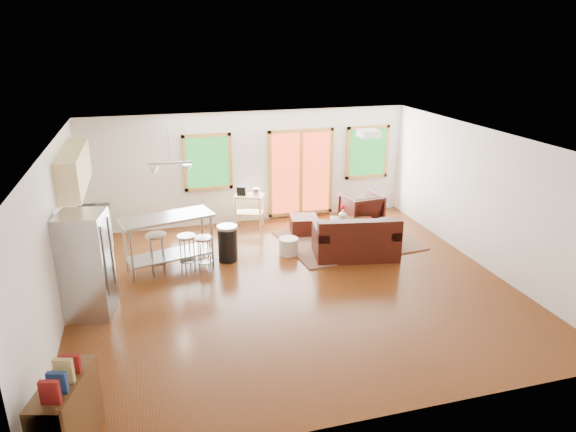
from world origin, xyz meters
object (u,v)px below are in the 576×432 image
object	(u,v)px
rug	(348,240)
ottoman	(304,225)
armchair	(361,208)
refrigerator	(87,265)
island	(168,233)
loveseat	(356,240)
kitchen_cart	(248,200)
coffee_table	(351,222)

from	to	relation	value
rug	ottoman	distance (m)	1.07
armchair	ottoman	bearing A→B (deg)	-0.42
refrigerator	island	distance (m)	1.90
loveseat	kitchen_cart	xyz separation A→B (m)	(-1.73, 2.19, 0.33)
coffee_table	ottoman	size ratio (longest dim) A/B	1.79
loveseat	coffee_table	world-z (taller)	loveseat
loveseat	armchair	size ratio (longest dim) A/B	2.10
ottoman	armchair	bearing A→B (deg)	6.20
rug	coffee_table	size ratio (longest dim) A/B	2.60
rug	armchair	bearing A→B (deg)	52.98
loveseat	coffee_table	bearing A→B (deg)	82.30
loveseat	refrigerator	world-z (taller)	refrigerator
refrigerator	loveseat	bearing A→B (deg)	22.04
island	kitchen_cart	bearing A→B (deg)	43.42
loveseat	island	bearing A→B (deg)	-176.45
armchair	kitchen_cart	bearing A→B (deg)	-18.54
kitchen_cart	loveseat	bearing A→B (deg)	-51.64
ottoman	kitchen_cart	xyz separation A→B (m)	(-1.12, 0.69, 0.48)
coffee_table	kitchen_cart	bearing A→B (deg)	151.17
loveseat	kitchen_cart	distance (m)	2.81
loveseat	island	size ratio (longest dim) A/B	1.00
rug	loveseat	world-z (taller)	loveseat
coffee_table	ottoman	distance (m)	1.06
loveseat	refrigerator	size ratio (longest dim) A/B	1.04
coffee_table	kitchen_cart	distance (m)	2.39
loveseat	kitchen_cart	world-z (taller)	kitchen_cart
refrigerator	island	xyz separation A→B (m)	(1.30, 1.38, -0.12)
coffee_table	island	world-z (taller)	island
rug	kitchen_cart	world-z (taller)	kitchen_cart
coffee_table	island	distance (m)	4.01
rug	coffee_table	world-z (taller)	coffee_table
loveseat	rug	bearing A→B (deg)	88.21
ottoman	kitchen_cart	distance (m)	1.40
coffee_table	kitchen_cart	world-z (taller)	kitchen_cart
refrigerator	ottoman	bearing A→B (deg)	40.75
rug	refrigerator	size ratio (longest dim) A/B	1.61
refrigerator	rug	bearing A→B (deg)	30.00
armchair	ottoman	world-z (taller)	armchair
kitchen_cart	refrigerator	bearing A→B (deg)	-135.12
ottoman	refrigerator	distance (m)	4.99
ottoman	loveseat	bearing A→B (deg)	-67.61
armchair	ottoman	size ratio (longest dim) A/B	1.43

